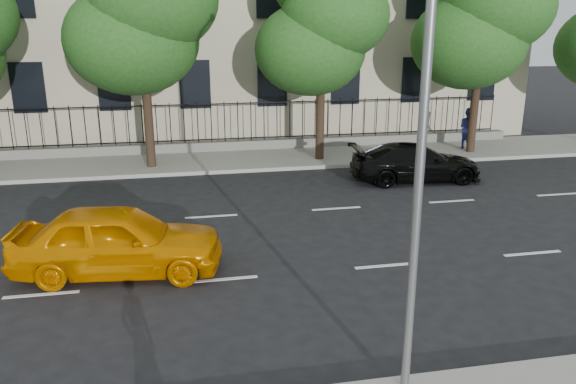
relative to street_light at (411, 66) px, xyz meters
name	(u,v)px	position (x,y,z in m)	size (l,w,h in m)	color
ground	(234,336)	(-2.50, 1.77, -5.15)	(120.00, 120.00, 0.00)	black
far_sidewalk	(201,161)	(-2.50, 15.77, -5.07)	(60.00, 4.00, 0.15)	gray
lane_markings	(216,243)	(-2.50, 6.52, -5.14)	(49.60, 4.62, 0.01)	silver
iron_fence	(199,140)	(-2.50, 17.47, -4.50)	(30.00, 0.50, 2.20)	slate
street_light	(411,66)	(0.00, 0.00, 0.00)	(0.25, 3.32, 8.05)	slate
tree_c	(141,4)	(-4.46, 15.13, 1.26)	(5.89, 5.50, 9.80)	#382619
tree_d	(322,20)	(2.54, 15.13, 0.69)	(5.34, 4.94, 8.84)	#382619
tree_e	(482,11)	(9.54, 15.13, 1.05)	(5.71, 5.31, 9.46)	#382619
yellow_taxi	(118,240)	(-4.88, 5.13, -4.32)	(1.96, 4.87, 1.66)	orange
black_sedan	(416,162)	(5.32, 11.41, -4.44)	(1.99, 4.89, 1.42)	black
pedestrian_far	(468,128)	(9.63, 15.55, -4.05)	(0.92, 0.72, 1.89)	#30378E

